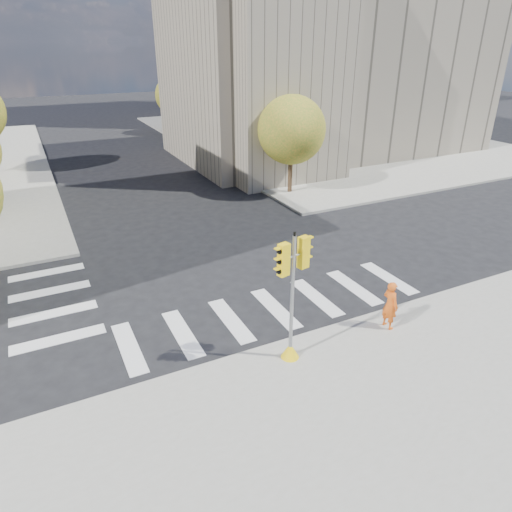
{
  "coord_description": "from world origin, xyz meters",
  "views": [
    {
      "loc": [
        -7.19,
        -14.64,
        8.98
      ],
      "look_at": [
        -0.69,
        -1.57,
        2.1
      ],
      "focal_mm": 32.0,
      "sensor_mm": 36.0,
      "label": 1
    }
  ],
  "objects_px": {
    "lamp_far": "(198,93)",
    "lamp_near": "(268,112)",
    "traffic_signal": "(292,309)",
    "photographer": "(390,305)"
  },
  "relations": [
    {
      "from": "lamp_far",
      "to": "lamp_near",
      "type": "bearing_deg",
      "value": -90.0
    },
    {
      "from": "lamp_far",
      "to": "traffic_signal",
      "type": "height_order",
      "value": "lamp_far"
    },
    {
      "from": "lamp_near",
      "to": "photographer",
      "type": "xyz_separation_m",
      "value": [
        -5.36,
        -18.94,
        -3.57
      ]
    },
    {
      "from": "lamp_near",
      "to": "traffic_signal",
      "type": "bearing_deg",
      "value": -115.9
    },
    {
      "from": "lamp_far",
      "to": "traffic_signal",
      "type": "relative_size",
      "value": 1.95
    },
    {
      "from": "traffic_signal",
      "to": "photographer",
      "type": "relative_size",
      "value": 2.42
    },
    {
      "from": "traffic_signal",
      "to": "photographer",
      "type": "xyz_separation_m",
      "value": [
        3.82,
        -0.05,
        -0.89
      ]
    },
    {
      "from": "lamp_near",
      "to": "lamp_far",
      "type": "height_order",
      "value": "same"
    },
    {
      "from": "traffic_signal",
      "to": "photographer",
      "type": "height_order",
      "value": "traffic_signal"
    },
    {
      "from": "lamp_near",
      "to": "lamp_far",
      "type": "distance_m",
      "value": 14.0
    }
  ]
}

